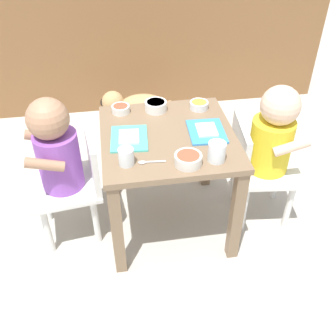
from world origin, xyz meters
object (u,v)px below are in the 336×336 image
(seated_child_right, at_px, (269,140))
(food_tray_right, at_px, (207,131))
(dog, at_px, (139,110))
(water_cup_left, at_px, (217,153))
(spoon_by_left_tray, at_px, (149,162))
(cereal_bowl_right_side, at_px, (121,109))
(seated_child_left, at_px, (60,155))
(water_cup_right, at_px, (126,158))
(veggie_bowl_near, at_px, (156,106))
(food_tray_left, at_px, (129,138))
(veggie_bowl_far, at_px, (199,105))
(cereal_bowl_left_side, at_px, (188,159))
(dining_table, at_px, (168,153))

(seated_child_right, distance_m, food_tray_right, 0.28)
(dog, bearing_deg, water_cup_left, -77.42)
(food_tray_right, bearing_deg, water_cup_left, -92.90)
(water_cup_left, relative_size, spoon_by_left_tray, 0.73)
(seated_child_right, distance_m, cereal_bowl_right_side, 0.64)
(seated_child_left, xyz_separation_m, water_cup_right, (0.25, -0.18, 0.09))
(seated_child_right, relative_size, spoon_by_left_tray, 6.55)
(water_cup_right, height_order, veggie_bowl_near, water_cup_right)
(food_tray_left, relative_size, cereal_bowl_right_side, 2.47)
(food_tray_left, bearing_deg, food_tray_right, 0.00)
(spoon_by_left_tray, bearing_deg, veggie_bowl_far, 53.36)
(food_tray_right, bearing_deg, veggie_bowl_near, 130.35)
(food_tray_left, relative_size, veggie_bowl_near, 2.01)
(seated_child_right, height_order, veggie_bowl_near, seated_child_right)
(water_cup_right, relative_size, cereal_bowl_left_side, 0.64)
(dog, bearing_deg, cereal_bowl_right_side, -103.65)
(spoon_by_left_tray, bearing_deg, cereal_bowl_left_side, -12.73)
(veggie_bowl_near, xyz_separation_m, cereal_bowl_right_side, (-0.15, 0.01, -0.01))
(dining_table, xyz_separation_m, cereal_bowl_left_side, (0.04, -0.20, 0.11))
(spoon_by_left_tray, bearing_deg, seated_child_right, 16.84)
(seated_child_right, bearing_deg, water_cup_right, -165.76)
(seated_child_right, height_order, water_cup_right, seated_child_right)
(food_tray_right, bearing_deg, seated_child_left, 177.65)
(water_cup_right, height_order, spoon_by_left_tray, water_cup_right)
(seated_child_right, xyz_separation_m, water_cup_right, (-0.60, -0.15, 0.09))
(cereal_bowl_right_side, bearing_deg, water_cup_right, -90.70)
(seated_child_right, bearing_deg, veggie_bowl_far, 143.19)
(food_tray_left, bearing_deg, water_cup_left, -31.64)
(food_tray_right, relative_size, cereal_bowl_right_side, 2.42)
(veggie_bowl_far, bearing_deg, seated_child_right, -36.81)
(dining_table, relative_size, veggie_bowl_near, 5.73)
(dog, xyz_separation_m, spoon_by_left_tray, (-0.04, -0.86, 0.27))
(food_tray_left, distance_m, water_cup_left, 0.35)
(food_tray_left, xyz_separation_m, cereal_bowl_left_side, (0.19, -0.19, 0.02))
(seated_child_left, height_order, water_cup_right, seated_child_left)
(dining_table, relative_size, cereal_bowl_right_side, 7.06)
(seated_child_right, relative_size, water_cup_right, 10.31)
(food_tray_right, relative_size, water_cup_left, 2.54)
(veggie_bowl_near, height_order, veggie_bowl_far, veggie_bowl_near)
(dog, distance_m, veggie_bowl_near, 0.58)
(seated_child_left, height_order, seated_child_right, seated_child_left)
(food_tray_left, distance_m, veggie_bowl_far, 0.37)
(water_cup_left, bearing_deg, cereal_bowl_right_side, 128.51)
(food_tray_right, bearing_deg, dog, 106.43)
(dining_table, relative_size, water_cup_left, 7.41)
(dining_table, distance_m, water_cup_right, 0.27)
(dining_table, xyz_separation_m, food_tray_left, (-0.15, -0.01, 0.10))
(seated_child_left, xyz_separation_m, food_tray_left, (0.27, -0.02, 0.07))
(dining_table, height_order, seated_child_right, seated_child_right)
(cereal_bowl_left_side, relative_size, cereal_bowl_right_side, 1.30)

